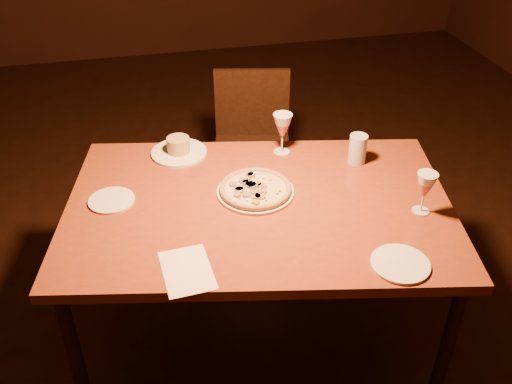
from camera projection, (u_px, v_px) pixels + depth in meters
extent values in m
plane|color=black|center=(240.00, 306.00, 2.85)|extent=(7.00, 7.00, 0.00)
cube|color=brown|center=(259.00, 207.00, 2.22)|extent=(1.65, 1.23, 0.04)
cylinder|color=black|center=(78.00, 365.00, 2.10)|extent=(0.05, 0.05, 0.76)
cylinder|color=black|center=(116.00, 225.00, 2.78)|extent=(0.05, 0.05, 0.76)
cylinder|color=black|center=(444.00, 356.00, 2.13)|extent=(0.05, 0.05, 0.76)
cylinder|color=black|center=(394.00, 220.00, 2.81)|extent=(0.05, 0.05, 0.76)
cube|color=black|center=(252.00, 154.00, 3.19)|extent=(0.50, 0.50, 0.04)
cube|color=black|center=(252.00, 103.00, 3.22)|extent=(0.42, 0.12, 0.40)
cylinder|color=black|center=(222.00, 206.00, 3.18)|extent=(0.04, 0.04, 0.43)
cylinder|color=black|center=(224.00, 173.00, 3.46)|extent=(0.04, 0.04, 0.43)
cylinder|color=black|center=(283.00, 206.00, 3.18)|extent=(0.04, 0.04, 0.43)
cylinder|color=black|center=(280.00, 173.00, 3.46)|extent=(0.04, 0.04, 0.43)
cylinder|color=white|center=(255.00, 192.00, 2.26)|extent=(0.31, 0.31, 0.01)
cylinder|color=beige|center=(255.00, 189.00, 2.26)|extent=(0.28, 0.28, 0.01)
torus|color=#AF804C|center=(255.00, 188.00, 2.26)|extent=(0.29, 0.29, 0.02)
cylinder|color=white|center=(179.00, 152.00, 2.51)|extent=(0.24, 0.24, 0.01)
cylinder|color=tan|center=(178.00, 145.00, 2.49)|extent=(0.10, 0.10, 0.07)
cylinder|color=silver|center=(358.00, 149.00, 2.42)|extent=(0.08, 0.08, 0.13)
cylinder|color=white|center=(111.00, 200.00, 2.22)|extent=(0.18, 0.18, 0.01)
cylinder|color=white|center=(400.00, 264.00, 1.92)|extent=(0.20, 0.20, 0.01)
cube|color=white|center=(187.00, 270.00, 1.90)|extent=(0.18, 0.25, 0.00)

